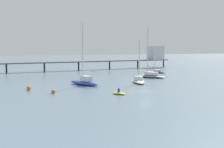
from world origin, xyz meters
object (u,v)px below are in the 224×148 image
dinghy_yellow (119,93)px  mooring_buoy_mid (29,88)px  pier (129,56)px  sailboat_gray (149,75)px  sailboat_cream (139,80)px  sailboat_blue (85,81)px  sailboat_navy (156,71)px  mooring_buoy_far (53,92)px

dinghy_yellow → mooring_buoy_mid: 16.09m
pier → dinghy_yellow: bearing=-114.4°
sailboat_gray → sailboat_cream: (-6.87, -8.71, -0.08)m
sailboat_gray → mooring_buoy_mid: 31.90m
sailboat_blue → sailboat_cream: bearing=0.2°
sailboat_navy → mooring_buoy_mid: size_ratio=9.49×
sailboat_navy → mooring_buoy_far: 43.61m
sailboat_navy → mooring_buoy_mid: (-36.78, -23.02, -0.09)m
sailboat_blue → mooring_buoy_far: sailboat_blue is taller
sailboat_cream → mooring_buoy_far: size_ratio=13.23×
sailboat_blue → sailboat_gray: bearing=25.4°
pier → sailboat_blue: (-25.43, -38.28, -3.39)m
sailboat_navy → mooring_buoy_far: (-33.35, -28.09, -0.14)m
sailboat_cream → pier: bearing=70.1°
sailboat_gray → sailboat_blue: bearing=-154.6°
mooring_buoy_mid → pier: bearing=49.1°
sailboat_blue → dinghy_yellow: size_ratio=4.53×
pier → sailboat_cream: bearing=-109.9°
sailboat_blue → sailboat_cream: 11.61m
sailboat_navy → pier: bearing=91.3°
pier → mooring_buoy_far: pier is taller
sailboat_navy → mooring_buoy_far: size_ratio=10.76×
dinghy_yellow → mooring_buoy_far: bearing=155.6°
sailboat_gray → sailboat_cream: sailboat_gray is taller
dinghy_yellow → mooring_buoy_mid: (-13.04, 9.43, 0.17)m
pier → sailboat_blue: bearing=-123.6°
sailboat_cream → dinghy_yellow: size_ratio=3.35×
dinghy_yellow → mooring_buoy_far: size_ratio=3.95×
sailboat_navy → mooring_buoy_mid: sailboat_navy is taller
sailboat_navy → dinghy_yellow: sailboat_navy is taller
sailboat_navy → mooring_buoy_far: bearing=-139.9°
sailboat_blue → mooring_buoy_far: bearing=-130.5°
dinghy_yellow → mooring_buoy_mid: dinghy_yellow is taller
pier → sailboat_blue: sailboat_blue is taller
sailboat_navy → mooring_buoy_far: sailboat_navy is taller
sailboat_blue → sailboat_navy: size_ratio=1.66×
sailboat_blue → mooring_buoy_mid: bearing=-161.4°
sailboat_blue → sailboat_cream: sailboat_blue is taller
pier → sailboat_navy: bearing=-88.7°
mooring_buoy_mid → mooring_buoy_far: (3.43, -5.07, -0.05)m
sailboat_gray → dinghy_yellow: bearing=-126.8°
sailboat_blue → mooring_buoy_far: 11.52m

